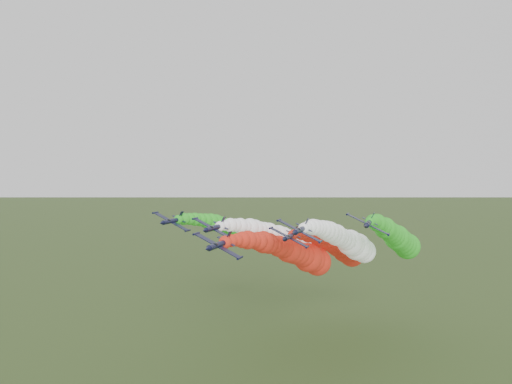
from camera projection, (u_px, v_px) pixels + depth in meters
The scene contains 6 objects.
jet_lead at pixel (296, 254), 131.11m from camera, with size 15.93×68.46×19.01m.
jet_inner_left at pixel (284, 240), 145.97m from camera, with size 15.66×68.20×18.75m.
jet_inner_right at pixel (348, 242), 140.11m from camera, with size 15.52×68.06×18.61m.
jet_outer_left at pixel (247, 234), 158.84m from camera, with size 15.67×68.20×18.75m.
jet_outer_right at pixel (397, 238), 146.20m from camera, with size 16.05×68.58×19.13m.
jet_trail at pixel (337, 247), 154.55m from camera, with size 16.19×68.73×19.28m.
Camera 1 is at (38.53, -98.46, 51.14)m, focal length 35.00 mm.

